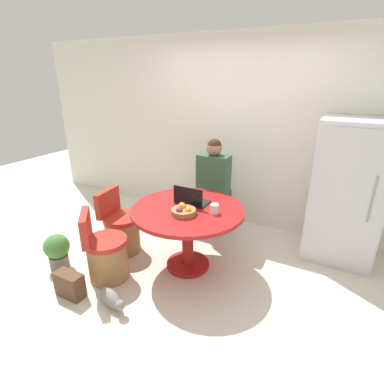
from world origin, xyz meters
The scene contains 13 objects.
ground_plane centered at (0.00, 0.00, 0.00)m, with size 12.00×12.00×0.00m, color beige.
wall_back centered at (0.00, 1.56, 1.30)m, with size 7.00×0.06×2.60m.
refrigerator centered at (1.44, 1.19, 0.82)m, with size 0.75×0.66×1.64m.
dining_table centered at (-0.04, 0.14, 0.57)m, with size 1.22×1.22×0.74m.
chair_near_left_corner centered at (-0.71, -0.45, 0.28)m, with size 0.51×0.51×0.79m.
chair_left_side centered at (-0.93, 0.05, 0.28)m, with size 0.45×0.44×0.79m.
person_seated centered at (-0.10, 0.97, 0.73)m, with size 0.40×0.37×1.34m.
laptop centered at (-0.06, 0.26, 0.78)m, with size 0.35×0.23×0.22m.
fruit_bowl centered at (-0.01, -0.01, 0.77)m, with size 0.26×0.26×0.10m.
coffee_cup centered at (0.26, 0.16, 0.79)m, with size 0.09×0.09×0.10m.
cat centered at (-0.37, -0.77, 0.09)m, with size 0.42×0.21×0.17m.
potted_plant centered at (-1.34, -0.57, 0.22)m, with size 0.28×0.28×0.41m.
handbag centered at (-0.83, -0.85, 0.13)m, with size 0.30×0.14×0.26m.
Camera 1 is at (1.38, -2.41, 2.07)m, focal length 28.00 mm.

